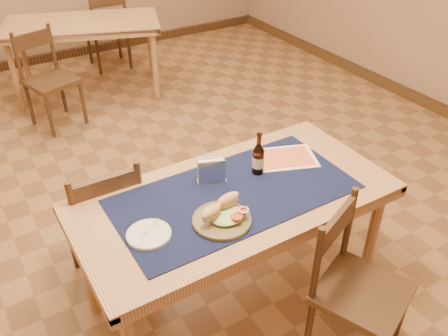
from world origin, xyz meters
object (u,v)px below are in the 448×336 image
chair_main_far (105,221)px  beer_bottle (258,159)px  chair_main_near (355,286)px  napkin_holder (212,171)px  main_table (234,207)px  sandwich_plate (223,216)px  back_table (82,30)px

chair_main_far → beer_bottle: (0.74, -0.40, 0.39)m
chair_main_near → napkin_holder: napkin_holder is taller
chair_main_far → beer_bottle: size_ratio=3.72×
main_table → napkin_holder: size_ratio=10.05×
chair_main_far → napkin_holder: bearing=-34.2°
main_table → sandwich_plate: bearing=-136.8°
chair_main_far → sandwich_plate: bearing=-59.2°
back_table → napkin_holder: (-0.26, -3.01, 0.15)m
main_table → back_table: 3.17m
back_table → napkin_holder: 3.02m
chair_main_near → sandwich_plate: (-0.48, 0.43, 0.33)m
main_table → napkin_holder: (-0.04, 0.15, 0.15)m
main_table → chair_main_near: (0.32, -0.58, -0.22)m
back_table → napkin_holder: napkin_holder is taller
chair_main_near → back_table: bearing=91.6°
main_table → sandwich_plate: sandwich_plate is taller
back_table → chair_main_far: size_ratio=1.91×
beer_bottle → chair_main_far: bearing=151.7°
back_table → beer_bottle: size_ratio=7.09×
chair_main_far → napkin_holder: size_ratio=5.50×
chair_main_far → napkin_holder: napkin_holder is taller
chair_main_near → sandwich_plate: bearing=137.7°
main_table → chair_main_far: bearing=137.8°
chair_main_near → napkin_holder: size_ratio=5.45×
main_table → chair_main_near: 0.70m
main_table → napkin_holder: bearing=105.7°
chair_main_far → chair_main_near: 1.37m
main_table → sandwich_plate: (-0.16, -0.15, 0.12)m
chair_main_near → chair_main_far: bearing=128.6°
sandwich_plate → napkin_holder: napkin_holder is taller
back_table → beer_bottle: (-0.01, -3.07, 0.18)m
sandwich_plate → napkin_holder: bearing=69.0°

